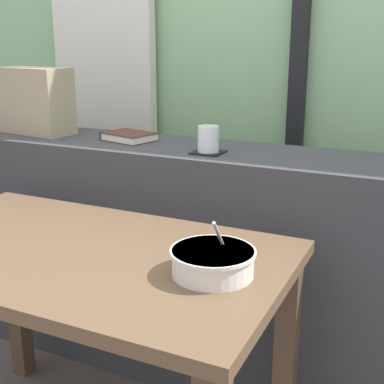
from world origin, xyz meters
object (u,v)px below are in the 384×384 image
at_px(coaster_square, 208,152).
at_px(closed_book, 129,137).
at_px(juice_glass, 208,140).
at_px(throw_pillow, 35,101).
at_px(soup_bowl, 213,262).
at_px(breakfast_table, 79,287).

distance_m(coaster_square, closed_book, 0.37).
relative_size(juice_glass, throw_pillow, 0.27).
relative_size(closed_book, throw_pillow, 0.65).
height_order(closed_book, throw_pillow, throw_pillow).
relative_size(coaster_square, soup_bowl, 0.49).
height_order(coaster_square, juice_glass, juice_glass).
relative_size(closed_book, soup_bowl, 1.02).
distance_m(coaster_square, juice_glass, 0.04).
height_order(juice_glass, closed_book, juice_glass).
distance_m(breakfast_table, closed_book, 0.72).
relative_size(breakfast_table, soup_bowl, 5.53).
bearing_deg(closed_book, breakfast_table, -70.93).
bearing_deg(breakfast_table, coaster_square, 74.34).
distance_m(juice_glass, closed_book, 0.37).
bearing_deg(coaster_square, juice_glass, 0.00).
xyz_separation_m(closed_book, soup_bowl, (0.60, -0.61, -0.15)).
height_order(breakfast_table, juice_glass, juice_glass).
bearing_deg(soup_bowl, closed_book, 134.80).
relative_size(throw_pillow, soup_bowl, 1.57).
bearing_deg(soup_bowl, coaster_square, 114.78).
bearing_deg(closed_book, juice_glass, -12.74).
distance_m(breakfast_table, coaster_square, 0.62).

